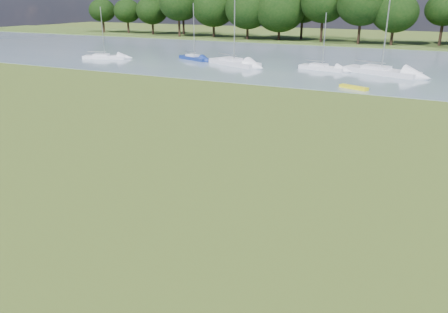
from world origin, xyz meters
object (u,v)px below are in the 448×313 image
at_px(sailboat_3, 322,66).
at_px(sailboat_0, 194,57).
at_px(sailboat_7, 104,56).
at_px(kayak, 354,87).
at_px(sailboat_8, 381,69).
at_px(sailboat_5, 234,61).

bearing_deg(sailboat_3, sailboat_0, -172.00).
bearing_deg(sailboat_7, sailboat_3, -16.12).
relative_size(kayak, sailboat_0, 0.38).
bearing_deg(sailboat_3, sailboat_7, -161.90).
distance_m(sailboat_3, sailboat_7, 30.48).
distance_m(sailboat_0, sailboat_7, 12.90).
relative_size(sailboat_0, sailboat_3, 1.15).
bearing_deg(sailboat_3, kayak, -49.40).
distance_m(kayak, sailboat_8, 10.24).
height_order(sailboat_0, sailboat_7, sailboat_0).
xyz_separation_m(sailboat_3, sailboat_7, (-30.31, -3.28, -0.02)).
bearing_deg(sailboat_5, sailboat_0, -172.71).
bearing_deg(kayak, sailboat_3, 141.57).
relative_size(sailboat_5, sailboat_7, 1.55).
bearing_deg(kayak, sailboat_8, 106.51).
height_order(sailboat_5, sailboat_8, sailboat_5).
xyz_separation_m(sailboat_5, sailboat_7, (-19.09, -2.43, -0.13)).
height_order(sailboat_3, sailboat_5, sailboat_5).
distance_m(sailboat_7, sailboat_8, 37.18).
distance_m(sailboat_0, sailboat_3, 18.27).
distance_m(sailboat_5, sailboat_7, 19.25).
bearing_deg(sailboat_0, sailboat_5, 7.74).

